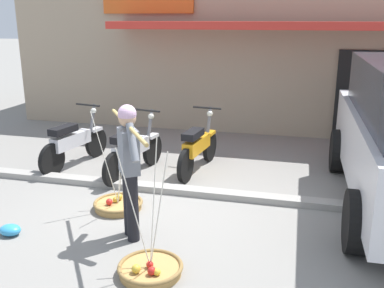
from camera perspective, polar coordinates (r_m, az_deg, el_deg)
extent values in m
plane|color=gray|center=(6.41, -4.74, -8.53)|extent=(90.00, 90.00, 0.00)
cube|color=gray|center=(7.00, -2.87, -5.86)|extent=(20.00, 0.24, 0.10)
cylinder|color=black|center=(5.46, -7.72, -8.24)|extent=(0.15, 0.15, 0.86)
cylinder|color=black|center=(5.62, -8.13, -7.52)|extent=(0.15, 0.15, 0.86)
cube|color=slate|center=(5.29, -8.22, -0.93)|extent=(0.36, 0.39, 0.54)
sphere|color=tan|center=(5.19, -8.40, 3.34)|extent=(0.21, 0.21, 0.21)
sphere|color=#D1A8CC|center=(5.18, -8.42, 3.88)|extent=(0.22, 0.22, 0.22)
cylinder|color=slate|center=(5.02, -7.72, 0.16)|extent=(0.27, 0.33, 0.43)
cylinder|color=slate|center=(5.48, -8.82, 1.46)|extent=(0.27, 0.33, 0.43)
cylinder|color=tan|center=(5.21, -8.36, 2.43)|extent=(1.06, 1.51, 0.04)
cylinder|color=#B2894C|center=(4.94, -5.41, -16.01)|extent=(0.67, 0.67, 0.09)
torus|color=olive|center=(4.92, -5.42, -15.52)|extent=(0.71, 0.71, 0.05)
sphere|color=gold|center=(4.81, -7.26, -15.76)|extent=(0.10, 0.10, 0.10)
sphere|color=yellow|center=(4.76, -4.56, -16.20)|extent=(0.08, 0.08, 0.08)
sphere|color=red|center=(4.76, -5.24, -16.07)|extent=(0.09, 0.09, 0.09)
sphere|color=red|center=(4.88, -5.49, -15.31)|extent=(0.08, 0.08, 0.08)
cylinder|color=silver|center=(4.73, -5.01, -7.60)|extent=(0.01, 0.32, 1.36)
cylinder|color=silver|center=(4.58, -7.55, -8.52)|extent=(0.28, 0.17, 1.36)
cylinder|color=silver|center=(4.49, -4.37, -8.92)|extent=(0.28, 0.17, 1.36)
cylinder|color=#B2894C|center=(6.50, -9.53, -7.90)|extent=(0.67, 0.67, 0.09)
torus|color=olive|center=(6.48, -9.55, -7.50)|extent=(0.71, 0.71, 0.05)
sphere|color=red|center=(6.42, -10.68, -7.38)|extent=(0.10, 0.10, 0.10)
sphere|color=gold|center=(6.50, -9.89, -7.12)|extent=(0.08, 0.08, 0.08)
sphere|color=gold|center=(6.56, -9.40, -6.80)|extent=(0.09, 0.09, 0.09)
cylinder|color=silver|center=(6.38, -9.28, -1.41)|extent=(0.01, 0.32, 1.36)
cylinder|color=silver|center=(6.23, -11.23, -1.92)|extent=(0.28, 0.17, 1.36)
cylinder|color=silver|center=(6.13, -8.99, -2.13)|extent=(0.28, 0.17, 1.36)
cylinder|color=black|center=(8.88, -12.32, 0.22)|extent=(0.19, 0.58, 0.58)
cylinder|color=black|center=(7.99, -17.70, -1.99)|extent=(0.19, 0.58, 0.58)
cube|color=silver|center=(8.82, -12.42, 1.85)|extent=(0.19, 0.30, 0.06)
cube|color=silver|center=(8.29, -15.42, 0.45)|extent=(0.37, 0.92, 0.24)
cube|color=black|center=(8.10, -16.36, 1.77)|extent=(0.32, 0.59, 0.12)
cylinder|color=slate|center=(8.71, -12.87, 2.52)|extent=(0.12, 0.30, 0.76)
cylinder|color=black|center=(8.57, -13.36, 4.94)|extent=(0.54, 0.14, 0.04)
sphere|color=silver|center=(8.72, -12.65, 4.23)|extent=(0.11, 0.11, 0.11)
cylinder|color=black|center=(8.24, -5.15, -0.72)|extent=(0.18, 0.58, 0.58)
cylinder|color=black|center=(7.24, -10.03, -3.30)|extent=(0.18, 0.58, 0.58)
cube|color=silver|center=(8.17, -5.20, 1.03)|extent=(0.19, 0.30, 0.06)
cube|color=silver|center=(7.59, -7.89, -0.56)|extent=(0.36, 0.92, 0.24)
cube|color=black|center=(7.38, -8.71, 0.86)|extent=(0.32, 0.59, 0.12)
cylinder|color=slate|center=(8.05, -5.57, 1.75)|extent=(0.11, 0.30, 0.76)
cylinder|color=black|center=(7.89, -5.94, 4.36)|extent=(0.54, 0.13, 0.04)
sphere|color=silver|center=(8.06, -5.34, 3.60)|extent=(0.11, 0.11, 0.11)
cylinder|color=black|center=(8.43, 2.32, -0.28)|extent=(0.15, 0.59, 0.58)
cylinder|color=black|center=(7.32, -0.83, -2.84)|extent=(0.15, 0.59, 0.58)
cube|color=orange|center=(8.36, 2.34, 1.44)|extent=(0.17, 0.29, 0.06)
cube|color=orange|center=(7.71, 0.61, -0.12)|extent=(0.30, 0.92, 0.24)
cube|color=black|center=(7.49, 0.13, 1.28)|extent=(0.28, 0.58, 0.12)
cylinder|color=slate|center=(8.23, 2.13, 2.14)|extent=(0.09, 0.30, 0.76)
cylinder|color=black|center=(8.07, 1.97, 4.70)|extent=(0.54, 0.10, 0.04)
sphere|color=silver|center=(8.25, 2.33, 3.95)|extent=(0.11, 0.11, 0.11)
cylinder|color=black|center=(8.24, 18.45, -0.84)|extent=(0.27, 0.76, 0.76)
cylinder|color=black|center=(5.52, 20.60, -9.46)|extent=(0.27, 0.76, 0.76)
cube|color=tan|center=(12.67, 11.42, 13.25)|extent=(13.00, 5.00, 4.20)
cube|color=red|center=(9.66, 10.44, 14.87)|extent=(7.15, 1.00, 0.16)
cube|color=black|center=(10.32, 21.12, 5.75)|extent=(1.10, 0.06, 2.00)
ellipsoid|color=#3393D1|center=(6.13, -22.51, -10.26)|extent=(0.28, 0.22, 0.14)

